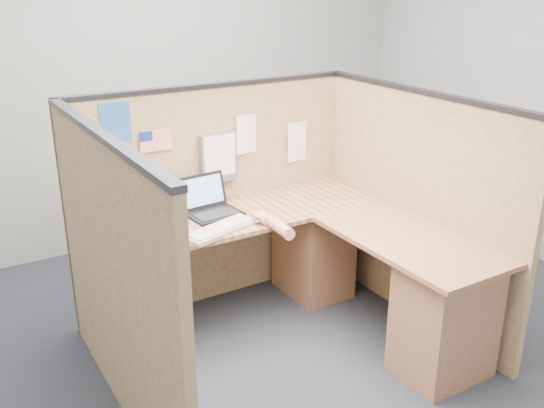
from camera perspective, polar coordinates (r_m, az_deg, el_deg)
floor at (r=3.77m, az=2.13°, el=-14.60°), size 5.00×5.00×0.00m
wall_back at (r=5.16m, az=-11.78°, el=11.58°), size 5.00×0.00×5.00m
cubicle_partitions at (r=3.72m, az=-1.33°, el=-1.59°), size 2.06×1.83×1.53m
l_desk at (r=3.85m, az=2.16°, el=-6.90°), size 1.95×1.75×0.73m
laptop at (r=3.95m, az=-5.81°, el=-0.03°), size 0.35×0.34×0.24m
keyboard at (r=3.67m, az=-4.87°, el=-2.35°), size 0.52×0.31×0.03m
mouse at (r=3.78m, az=-1.06°, el=-1.43°), size 0.11×0.08×0.05m
hand_forearm at (r=3.67m, az=0.17°, el=-1.87°), size 0.11×0.39×0.08m
blue_poster at (r=3.77m, az=-14.52°, el=7.38°), size 0.19×0.00×0.25m
american_flag at (r=3.86m, az=-11.21°, el=5.64°), size 0.21×0.01×0.36m
file_holder at (r=4.06m, az=-5.07°, el=4.38°), size 0.26×0.05×0.33m
paper_left at (r=4.16m, az=-2.20°, el=6.62°), size 0.21×0.03×0.26m
paper_right at (r=4.40m, az=2.61°, el=5.91°), size 0.22×0.03×0.28m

